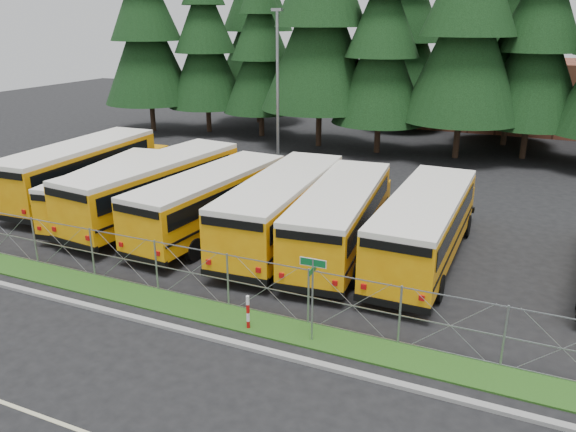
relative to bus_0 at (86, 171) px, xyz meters
The scene contains 25 objects.
ground 15.99m from the bus_0, 25.23° to the right, with size 120.00×120.00×0.00m, color black.
curb 17.52m from the bus_0, 34.48° to the right, with size 50.00×0.25×0.12m, color gray.
grass_verge 16.78m from the bus_0, 30.52° to the right, with size 50.00×1.40×0.06m, color #1D4313.
chainlink_fence 16.37m from the bus_0, 28.40° to the right, with size 44.00×0.10×2.00m, color gray, non-canonical shape.
brick_building 39.00m from the bus_0, 58.45° to the left, with size 22.00×10.00×6.00m, color brown.
bus_0 is the anchor object (origin of this frame).
bus_1 3.89m from the bus_0, 26.86° to the right, with size 2.38×10.10×2.65m, color orange, non-canonical shape.
bus_2 6.03m from the bus_0, 11.80° to the right, with size 2.83×11.99×3.14m, color orange, non-canonical shape.
bus_3 9.41m from the bus_0, 10.14° to the right, with size 2.62×11.12×2.92m, color orange, non-canonical shape.
bus_4 12.80m from the bus_0, ahead, with size 2.75×11.66×3.06m, color orange, non-canonical shape.
bus_5 15.47m from the bus_0, ahead, with size 2.65×11.25×2.95m, color orange, non-canonical shape.
bus_6 18.91m from the bus_0, ahead, with size 2.68×11.37×2.98m, color orange, non-canonical shape.
street_sign 19.00m from the bus_0, 27.27° to the right, with size 0.84×0.55×2.81m.
striped_bollard 17.24m from the bus_0, 31.07° to the right, with size 0.11×0.11×1.20m, color #B20C0C.
light_standard 13.53m from the bus_0, 59.81° to the left, with size 0.70×0.35×10.14m.
conifer_0 21.19m from the bus_0, 116.44° to the left, with size 7.76×7.76×17.15m, color black, non-canonical shape.
conifer_1 20.94m from the bus_0, 101.99° to the left, with size 6.78×6.78×15.00m, color black, non-canonical shape.
conifer_2 20.56m from the bus_0, 87.20° to the left, with size 6.32×6.32×13.98m, color black, non-canonical shape.
conifer_3 21.03m from the bus_0, 69.21° to the left, with size 8.94×8.94×19.77m, color black, non-canonical shape.
conifer_4 22.05m from the bus_0, 56.50° to the left, with size 6.93×6.93×15.32m, color black, non-canonical shape.
conifer_5 26.36m from the bus_0, 46.46° to the left, with size 8.40×8.40×18.57m, color black, non-canonical shape.
conifer_6 30.37m from the bus_0, 42.61° to the left, with size 7.40×7.40×16.37m, color black, non-canonical shape.
conifer_10 26.96m from the bus_0, 95.01° to the left, with size 8.42×8.42×18.63m, color black, non-canonical shape.
conifer_11 30.74m from the bus_0, 67.81° to the left, with size 7.58×7.58×16.75m, color black, non-canonical shape.
conifer_12 32.47m from the bus_0, 50.32° to the left, with size 7.96×7.96×17.61m, color black, non-canonical shape.
Camera 1 is at (7.99, -16.17, 9.54)m, focal length 35.00 mm.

